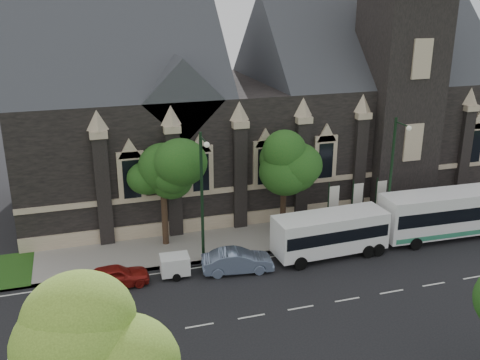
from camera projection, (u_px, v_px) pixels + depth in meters
name	position (u px, v px, depth m)	size (l,w,h in m)	color
ground	(301.00, 308.00, 31.45)	(160.00, 160.00, 0.00)	black
sidewalk	(249.00, 239.00, 40.00)	(80.00, 5.00, 0.15)	#9B948D
museum	(273.00, 103.00, 47.15)	(40.00, 17.70, 29.90)	black
tree_park_near	(86.00, 337.00, 18.14)	(4.42, 4.42, 8.56)	black
tree_walk_right	(286.00, 156.00, 40.11)	(4.08, 4.08, 7.80)	black
tree_walk_left	(165.00, 168.00, 37.61)	(3.91, 3.91, 7.64)	black
street_lamp_near	(393.00, 171.00, 38.98)	(0.36, 1.88, 9.00)	black
street_lamp_mid	(203.00, 191.00, 35.06)	(0.36, 1.88, 9.00)	black
banner_flag_left	(332.00, 203.00, 40.55)	(0.90, 0.10, 4.00)	black
banner_flag_center	(356.00, 200.00, 41.12)	(0.90, 0.10, 4.00)	black
banner_flag_right	(379.00, 197.00, 41.68)	(0.90, 0.10, 4.00)	black
tour_coach	(459.00, 212.00, 40.16)	(12.25, 3.13, 3.55)	white
shuttle_bus	(330.00, 232.00, 37.20)	(7.97, 3.02, 3.04)	white
box_trailer	(175.00, 265.00, 34.73)	(2.68, 1.57, 1.41)	white
sedan	(237.00, 261.00, 35.30)	(1.61, 4.61, 1.52)	#7182A3
car_far_red	(115.00, 276.00, 33.50)	(1.69, 4.19, 1.43)	maroon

